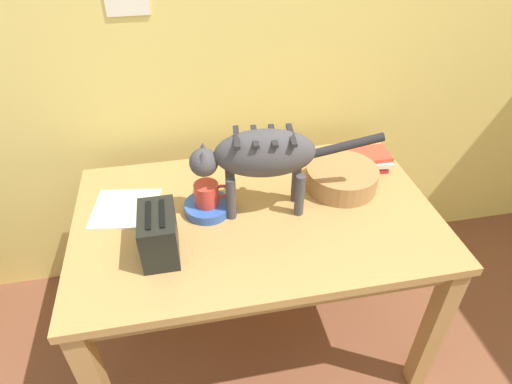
# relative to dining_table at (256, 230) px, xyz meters

# --- Properties ---
(wall_rear) EXTENTS (5.30, 0.11, 2.50)m
(wall_rear) POSITION_rel_dining_table_xyz_m (-0.06, 0.60, 0.58)
(wall_rear) COLOR #F1D970
(wall_rear) RESTS_ON ground_plane
(dining_table) EXTENTS (1.38, 0.86, 0.76)m
(dining_table) POSITION_rel_dining_table_xyz_m (0.00, 0.00, 0.00)
(dining_table) COLOR #B3864C
(dining_table) RESTS_ON ground_plane
(cat) EXTENTS (0.70, 0.19, 0.34)m
(cat) POSITION_rel_dining_table_xyz_m (0.02, 0.02, 0.33)
(cat) COLOR #464346
(cat) RESTS_ON dining_table
(saucer_bowl) EXTENTS (0.18, 0.18, 0.04)m
(saucer_bowl) POSITION_rel_dining_table_xyz_m (-0.18, 0.05, 0.11)
(saucer_bowl) COLOR #3159B8
(saucer_bowl) RESTS_ON dining_table
(coffee_mug) EXTENTS (0.14, 0.09, 0.09)m
(coffee_mug) POSITION_rel_dining_table_xyz_m (-0.18, 0.05, 0.17)
(coffee_mug) COLOR red
(coffee_mug) RESTS_ON saucer_bowl
(magazine) EXTENTS (0.28, 0.27, 0.01)m
(magazine) POSITION_rel_dining_table_xyz_m (-0.50, 0.12, 0.09)
(magazine) COLOR silver
(magazine) RESTS_ON dining_table
(book_stack) EXTENTS (0.20, 0.16, 0.07)m
(book_stack) POSITION_rel_dining_table_xyz_m (0.54, 0.22, 0.12)
(book_stack) COLOR #D2343D
(book_stack) RESTS_ON dining_table
(wicker_basket) EXTENTS (0.29, 0.29, 0.09)m
(wicker_basket) POSITION_rel_dining_table_xyz_m (0.38, 0.10, 0.14)
(wicker_basket) COLOR #A97847
(wicker_basket) RESTS_ON dining_table
(toaster) EXTENTS (0.12, 0.20, 0.18)m
(toaster) POSITION_rel_dining_table_xyz_m (-0.36, -0.15, 0.17)
(toaster) COLOR black
(toaster) RESTS_ON dining_table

